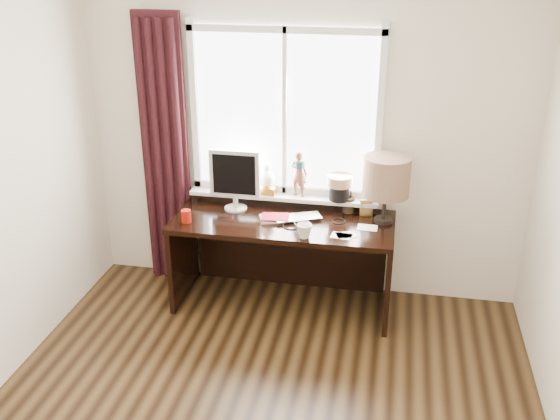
% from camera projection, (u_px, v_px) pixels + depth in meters
% --- Properties ---
extents(wall_back, '(3.50, 0.00, 2.60)m').
position_uv_depth(wall_back, '(304.00, 138.00, 4.88)').
color(wall_back, beige).
rests_on(wall_back, ground).
extents(laptop, '(0.42, 0.36, 0.03)m').
position_uv_depth(laptop, '(298.00, 218.00, 4.79)').
color(laptop, silver).
rests_on(laptop, desk).
extents(mug, '(0.15, 0.15, 0.11)m').
position_uv_depth(mug, '(304.00, 231.00, 4.48)').
color(mug, white).
rests_on(mug, desk).
extents(red_cup, '(0.07, 0.07, 0.10)m').
position_uv_depth(red_cup, '(186.00, 216.00, 4.73)').
color(red_cup, '#9F1206').
rests_on(red_cup, desk).
extents(window, '(1.52, 0.22, 1.40)m').
position_uv_depth(window, '(285.00, 138.00, 4.86)').
color(window, white).
rests_on(window, ground).
extents(curtain, '(0.38, 0.09, 2.25)m').
position_uv_depth(curtain, '(165.00, 155.00, 5.07)').
color(curtain, black).
rests_on(curtain, floor).
extents(desk, '(1.70, 0.70, 0.75)m').
position_uv_depth(desk, '(285.00, 243.00, 4.97)').
color(desk, black).
rests_on(desk, floor).
extents(monitor, '(0.40, 0.18, 0.49)m').
position_uv_depth(monitor, '(235.00, 176.00, 4.87)').
color(monitor, beige).
rests_on(monitor, desk).
extents(notebook_stack, '(0.26, 0.22, 0.03)m').
position_uv_depth(notebook_stack, '(275.00, 218.00, 4.78)').
color(notebook_stack, beige).
rests_on(notebook_stack, desk).
extents(brush_holder, '(0.09, 0.09, 0.25)m').
position_uv_depth(brush_holder, '(349.00, 205.00, 4.90)').
color(brush_holder, black).
rests_on(brush_holder, desk).
extents(icon_frame, '(0.10, 0.04, 0.13)m').
position_uv_depth(icon_frame, '(366.00, 208.00, 4.84)').
color(icon_frame, gold).
rests_on(icon_frame, desk).
extents(table_lamp, '(0.35, 0.35, 0.52)m').
position_uv_depth(table_lamp, '(386.00, 177.00, 4.61)').
color(table_lamp, black).
rests_on(table_lamp, desk).
extents(loose_papers, '(0.33, 0.30, 0.00)m').
position_uv_depth(loose_papers, '(352.00, 233.00, 4.57)').
color(loose_papers, white).
rests_on(loose_papers, desk).
extents(desk_cables, '(0.50, 0.34, 0.01)m').
position_uv_depth(desk_cables, '(310.00, 222.00, 4.74)').
color(desk_cables, black).
rests_on(desk_cables, desk).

